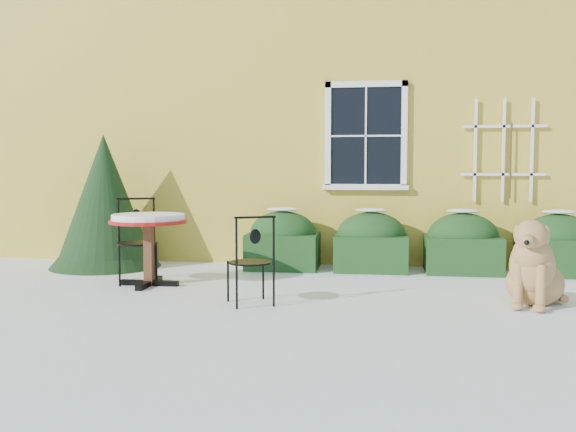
% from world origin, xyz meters
% --- Properties ---
extents(ground, '(80.00, 80.00, 0.00)m').
position_xyz_m(ground, '(0.00, 0.00, 0.00)').
color(ground, white).
rests_on(ground, ground).
extents(house, '(12.40, 8.40, 6.40)m').
position_xyz_m(house, '(0.00, 7.00, 3.22)').
color(house, yellow).
rests_on(house, ground).
extents(hedge_row, '(4.95, 0.80, 0.91)m').
position_xyz_m(hedge_row, '(1.65, 2.55, 0.40)').
color(hedge_row, '#133313').
rests_on(hedge_row, ground).
extents(evergreen_shrub, '(1.65, 1.65, 2.00)m').
position_xyz_m(evergreen_shrub, '(-2.98, 2.32, 0.80)').
color(evergreen_shrub, black).
rests_on(evergreen_shrub, ground).
extents(bistro_table, '(0.98, 0.98, 0.91)m').
position_xyz_m(bistro_table, '(-1.77, 0.92, 0.76)').
color(bistro_table, black).
rests_on(bistro_table, ground).
extents(patio_chair_near, '(0.58, 0.58, 0.98)m').
position_xyz_m(patio_chair_near, '(-0.25, -0.03, 0.49)').
color(patio_chair_near, black).
rests_on(patio_chair_near, ground).
extents(patio_chair_far, '(0.64, 0.64, 1.10)m').
position_xyz_m(patio_chair_far, '(-2.02, 1.15, 0.55)').
color(patio_chair_far, black).
rests_on(patio_chair_far, ground).
extents(dog, '(0.82, 1.05, 0.98)m').
position_xyz_m(dog, '(2.77, 0.32, 0.39)').
color(dog, tan).
rests_on(dog, ground).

